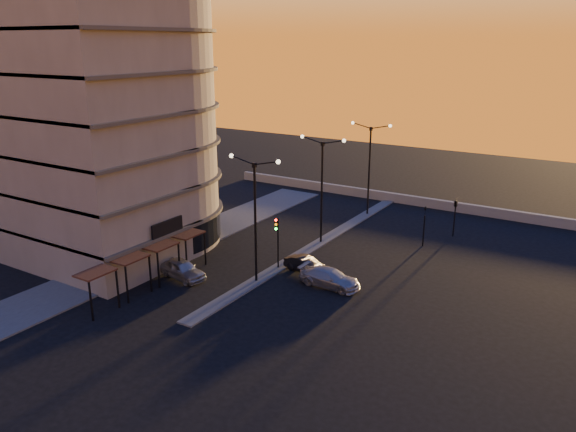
{
  "coord_description": "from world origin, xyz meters",
  "views": [
    {
      "loc": [
        22.42,
        -31.47,
        17.21
      ],
      "look_at": [
        -0.75,
        5.67,
        3.53
      ],
      "focal_mm": 35.0,
      "sensor_mm": 36.0,
      "label": 1
    }
  ],
  "objects_px": {
    "streetlamp_mid": "(322,182)",
    "car_hatchback": "(182,269)",
    "traffic_light_main": "(277,235)",
    "car_sedan": "(306,265)",
    "car_wagon": "(330,278)"
  },
  "relations": [
    {
      "from": "traffic_light_main",
      "to": "car_hatchback",
      "type": "height_order",
      "value": "traffic_light_main"
    },
    {
      "from": "car_hatchback",
      "to": "car_wagon",
      "type": "height_order",
      "value": "car_hatchback"
    },
    {
      "from": "streetlamp_mid",
      "to": "car_wagon",
      "type": "height_order",
      "value": "streetlamp_mid"
    },
    {
      "from": "car_hatchback",
      "to": "car_sedan",
      "type": "xyz_separation_m",
      "value": [
        7.41,
        5.91,
        -0.11
      ]
    },
    {
      "from": "streetlamp_mid",
      "to": "traffic_light_main",
      "type": "relative_size",
      "value": 2.24
    },
    {
      "from": "traffic_light_main",
      "to": "car_sedan",
      "type": "bearing_deg",
      "value": 16.37
    },
    {
      "from": "streetlamp_mid",
      "to": "car_hatchback",
      "type": "height_order",
      "value": "streetlamp_mid"
    },
    {
      "from": "car_sedan",
      "to": "traffic_light_main",
      "type": "bearing_deg",
      "value": 118.46
    },
    {
      "from": "streetlamp_mid",
      "to": "car_hatchback",
      "type": "relative_size",
      "value": 2.24
    },
    {
      "from": "traffic_light_main",
      "to": "car_wagon",
      "type": "bearing_deg",
      "value": -7.98
    },
    {
      "from": "car_sedan",
      "to": "car_wagon",
      "type": "relative_size",
      "value": 0.8
    },
    {
      "from": "traffic_light_main",
      "to": "car_wagon",
      "type": "relative_size",
      "value": 0.92
    },
    {
      "from": "streetlamp_mid",
      "to": "car_sedan",
      "type": "xyz_separation_m",
      "value": [
        2.23,
        -6.47,
        -4.98
      ]
    },
    {
      "from": "traffic_light_main",
      "to": "car_sedan",
      "type": "height_order",
      "value": "traffic_light_main"
    },
    {
      "from": "streetlamp_mid",
      "to": "car_hatchback",
      "type": "distance_m",
      "value": 14.28
    }
  ]
}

